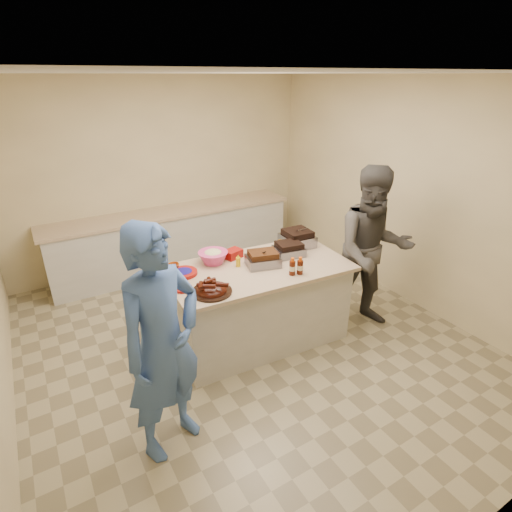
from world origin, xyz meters
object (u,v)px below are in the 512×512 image
bbq_bottle_b (300,274)px  plastic_cup (174,273)px  island (258,338)px  roasting_pan (297,246)px  coleslaw_bowl (213,263)px  guest_blue (174,438)px  bbq_bottle_a (292,275)px  guest_gray (363,321)px  mustard_bottle (238,266)px  rib_platter (212,292)px

bbq_bottle_b → plastic_cup: 1.25m
island → roasting_pan: size_ratio=5.65×
coleslaw_bowl → guest_blue: (-0.93, -1.13, -0.89)m
bbq_bottle_a → bbq_bottle_b: size_ratio=1.01×
roasting_pan → guest_blue: size_ratio=0.18×
plastic_cup → guest_gray: bearing=-18.1°
roasting_pan → mustard_bottle: 0.85m
plastic_cup → mustard_bottle: bearing=-17.0°
plastic_cup → bbq_bottle_a: bearing=-32.4°
coleslaw_bowl → mustard_bottle: (0.19, -0.20, 0.00)m
mustard_bottle → guest_blue: 1.70m
mustard_bottle → guest_blue: mustard_bottle is taller
rib_platter → plastic_cup: rib_platter is taller
bbq_bottle_b → guest_blue: 1.85m
guest_blue → guest_gray: bearing=-12.1°
plastic_cup → guest_gray: 2.32m
mustard_bottle → bbq_bottle_a: bearing=-50.1°
island → coleslaw_bowl: coleslaw_bowl is taller
bbq_bottle_b → plastic_cup: bearing=148.5°
roasting_pan → mustard_bottle: same height
rib_platter → bbq_bottle_a: bbq_bottle_a is taller
guest_gray → guest_blue: bearing=-142.6°
island → bbq_bottle_a: (0.19, -0.33, 0.89)m
island → guest_blue: (-1.29, -0.81, 0.00)m
mustard_bottle → guest_blue: (-1.11, -0.93, -0.89)m
bbq_bottle_b → guest_gray: bbq_bottle_b is taller
island → bbq_bottle_b: (0.27, -0.35, 0.89)m
coleslaw_bowl → roasting_pan: bearing=-4.4°
rib_platter → guest_blue: 1.24m
rib_platter → guest_gray: (1.88, -0.12, -0.89)m
island → bbq_bottle_b: bbq_bottle_b is taller
guest_blue → bbq_bottle_a: bearing=-3.9°
rib_platter → mustard_bottle: rib_platter is taller
coleslaw_bowl → bbq_bottle_b: coleslaw_bowl is taller
guest_blue → roasting_pan: bearing=6.1°
rib_platter → plastic_cup: (-0.16, 0.54, 0.00)m
island → rib_platter: 1.12m
coleslaw_bowl → guest_blue: size_ratio=0.17×
guest_blue → rib_platter: bearing=19.2°
rib_platter → guest_gray: size_ratio=0.20×
guest_blue → guest_gray: 2.57m
bbq_bottle_a → plastic_cup: bbq_bottle_a is taller
roasting_pan → bbq_bottle_b: 0.71m
bbq_bottle_a → mustard_bottle: size_ratio=1.38×
island → guest_gray: (1.24, -0.36, 0.00)m
bbq_bottle_a → plastic_cup: size_ratio=1.63×
roasting_pan → mustard_bottle: (-0.84, -0.13, 0.00)m
roasting_pan → rib_platter: bearing=-156.6°
bbq_bottle_a → guest_blue: size_ratio=0.10×
coleslaw_bowl → island: bearing=-41.3°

